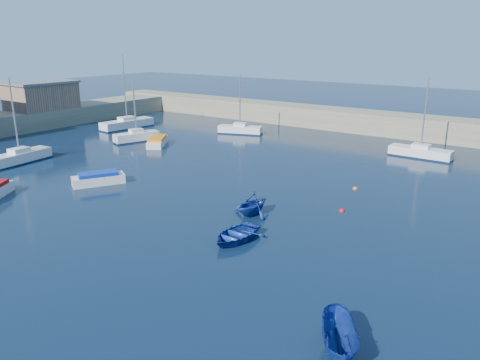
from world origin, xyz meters
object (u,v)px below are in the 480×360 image
Objects in this scene: brick_shed_a at (41,96)px; sailboat_5 at (240,129)px; sailboat_6 at (420,152)px; dinghy_right at (340,340)px; dinghy_center at (236,235)px; sailboat_2 at (20,157)px; motorboat_1 at (98,179)px; sailboat_3 at (136,136)px; sailboat_4 at (127,124)px; motorboat_2 at (158,141)px; dinghy_left at (252,204)px.

sailboat_5 reaches higher than brick_shed_a.
sailboat_6 reaches higher than dinghy_right.
dinghy_right reaches higher than dinghy_center.
motorboat_1 is at bearing -7.53° from sailboat_2.
sailboat_3 reaches higher than dinghy_right.
sailboat_4 is 2.21× the size of motorboat_1.
sailboat_3 is at bearing 156.14° from motorboat_1.
sailboat_2 reaches higher than sailboat_3.
sailboat_2 is (16.05, -12.86, -3.51)m from brick_shed_a.
sailboat_4 reaches higher than sailboat_3.
brick_shed_a is at bearing 94.92° from sailboat_5.
dinghy_right is at bearing -20.68° from sailboat_2.
motorboat_2 is (-3.72, -10.86, -0.11)m from sailboat_5.
sailboat_3 is 0.74× the size of sailboat_4.
sailboat_3 is 2.01× the size of dinghy_right.
sailboat_6 reaches higher than sailboat_5.
motorboat_1 is 15.00m from motorboat_2.
sailboat_5 is 2.07× the size of dinghy_right.
sailboat_2 is at bearing 175.64° from dinghy_center.
sailboat_6 is (30.99, 24.78, -0.03)m from sailboat_2.
dinghy_left is at bearing -3.98° from sailboat_2.
brick_shed_a reaches higher than dinghy_left.
sailboat_5 is at bearing 126.11° from motorboat_1.
dinghy_center is (26.04, -15.96, -0.21)m from sailboat_3.
sailboat_2 reaches higher than motorboat_2.
motorboat_1 is at bearing -40.45° from sailboat_4.
sailboat_5 is 0.91× the size of sailboat_6.
sailboat_6 reaches higher than motorboat_2.
motorboat_1 is at bearing -35.57° from sailboat_3.
sailboat_5 is 1.53× the size of motorboat_2.
dinghy_center is at bearing -14.04° from sailboat_3.
sailboat_6 is 1.84× the size of motorboat_1.
sailboat_2 is 38.25m from dinghy_right.
dinghy_center is (33.44, -21.07, -0.23)m from sailboat_4.
dinghy_right is at bearing -167.55° from sailboat_6.
brick_shed_a is 1.00× the size of sailboat_6.
sailboat_4 reaches higher than motorboat_2.
sailboat_4 is 1.31× the size of sailboat_5.
motorboat_1 is (27.91, -12.90, -3.62)m from brick_shed_a.
motorboat_2 is at bearing 145.68° from dinghy_center.
sailboat_2 reaches higher than dinghy_right.
sailboat_3 reaches higher than brick_shed_a.
sailboat_2 is 0.85× the size of sailboat_4.
dinghy_right is (42.87, -27.34, 0.07)m from sailboat_4.
dinghy_left is (31.82, -16.98, 0.17)m from sailboat_4.
sailboat_5 is at bearing 27.74° from sailboat_4.
dinghy_left is at bearing -162.43° from sailboat_5.
brick_shed_a is 43.83m from dinghy_left.
brick_shed_a is at bearing 147.28° from motorboat_2.
dinghy_left is (24.42, -11.87, 0.20)m from sailboat_3.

